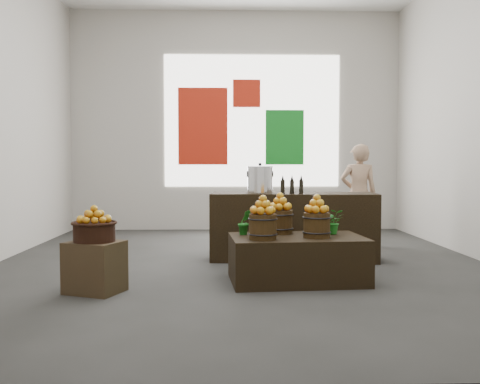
{
  "coord_description": "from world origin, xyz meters",
  "views": [
    {
      "loc": [
        -0.2,
        -6.35,
        1.21
      ],
      "look_at": [
        -0.03,
        -0.4,
        0.9
      ],
      "focal_mm": 40.0,
      "sensor_mm": 36.0,
      "label": 1
    }
  ],
  "objects_px": {
    "wicker_basket": "(94,232)",
    "display_table": "(297,259)",
    "stock_pot_left": "(260,180)",
    "shopper": "(359,194)",
    "crate": "(95,267)",
    "counter": "(293,226)"
  },
  "relations": [
    {
      "from": "crate",
      "to": "stock_pot_left",
      "type": "distance_m",
      "value": 2.52
    },
    {
      "from": "display_table",
      "to": "shopper",
      "type": "height_order",
      "value": "shopper"
    },
    {
      "from": "wicker_basket",
      "to": "stock_pot_left",
      "type": "relative_size",
      "value": 1.21
    },
    {
      "from": "stock_pot_left",
      "to": "shopper",
      "type": "bearing_deg",
      "value": 38.28
    },
    {
      "from": "wicker_basket",
      "to": "display_table",
      "type": "xyz_separation_m",
      "value": [
        1.97,
        0.41,
        -0.34
      ]
    },
    {
      "from": "crate",
      "to": "shopper",
      "type": "xyz_separation_m",
      "value": [
        3.24,
        2.97,
        0.51
      ]
    },
    {
      "from": "display_table",
      "to": "shopper",
      "type": "bearing_deg",
      "value": 59.12
    },
    {
      "from": "wicker_basket",
      "to": "crate",
      "type": "bearing_deg",
      "value": 0.0
    },
    {
      "from": "stock_pot_left",
      "to": "shopper",
      "type": "distance_m",
      "value": 2.02
    },
    {
      "from": "wicker_basket",
      "to": "display_table",
      "type": "relative_size",
      "value": 0.29
    },
    {
      "from": "counter",
      "to": "stock_pot_left",
      "type": "bearing_deg",
      "value": -180.0
    },
    {
      "from": "wicker_basket",
      "to": "counter",
      "type": "height_order",
      "value": "counter"
    },
    {
      "from": "wicker_basket",
      "to": "stock_pot_left",
      "type": "height_order",
      "value": "stock_pot_left"
    },
    {
      "from": "crate",
      "to": "display_table",
      "type": "bearing_deg",
      "value": 11.77
    },
    {
      "from": "display_table",
      "to": "wicker_basket",
      "type": "bearing_deg",
      "value": -172.61
    },
    {
      "from": "wicker_basket",
      "to": "shopper",
      "type": "distance_m",
      "value": 4.4
    },
    {
      "from": "wicker_basket",
      "to": "stock_pot_left",
      "type": "distance_m",
      "value": 2.44
    },
    {
      "from": "stock_pot_left",
      "to": "wicker_basket",
      "type": "bearing_deg",
      "value": -134.02
    },
    {
      "from": "crate",
      "to": "display_table",
      "type": "height_order",
      "value": "crate"
    },
    {
      "from": "counter",
      "to": "stock_pot_left",
      "type": "relative_size",
      "value": 6.47
    },
    {
      "from": "wicker_basket",
      "to": "counter",
      "type": "distance_m",
      "value": 2.7
    },
    {
      "from": "stock_pot_left",
      "to": "shopper",
      "type": "height_order",
      "value": "shopper"
    }
  ]
}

